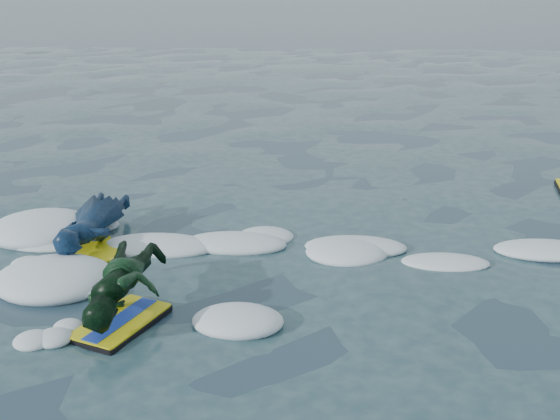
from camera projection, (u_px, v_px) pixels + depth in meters
The scene contains 4 objects.
ground at pixel (165, 316), 6.37m from camera, with size 120.00×120.00×0.00m, color #1C3543.
foam_band at pixel (187, 270), 7.34m from camera, with size 12.00×3.10×0.30m, color white, non-canonical shape.
prone_woman_unit at pixel (91, 226), 7.93m from camera, with size 1.09×1.74×0.44m.
prone_child_unit at pixel (125, 289), 6.27m from camera, with size 0.80×1.41×0.54m.
Camera 1 is at (1.44, -5.60, 3.03)m, focal length 45.00 mm.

